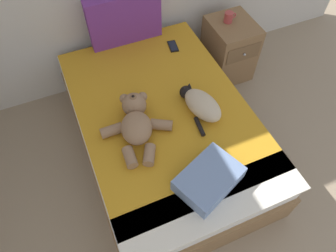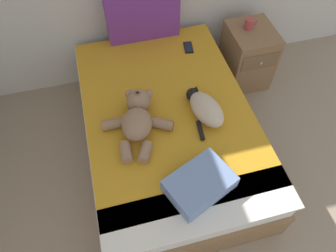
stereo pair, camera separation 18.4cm
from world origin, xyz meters
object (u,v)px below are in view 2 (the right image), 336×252
(cat, at_px, (205,108))
(cell_phone, at_px, (188,47))
(teddy_bear, at_px, (137,118))
(throw_pillow, at_px, (200,184))
(patterned_cushion, at_px, (143,16))
(nightstand, at_px, (247,56))
(mug, at_px, (249,24))
(bed, at_px, (168,130))

(cat, distance_m, cell_phone, 0.75)
(teddy_bear, relative_size, throw_pillow, 1.50)
(patterned_cushion, relative_size, throw_pillow, 1.58)
(cell_phone, distance_m, throw_pillow, 1.34)
(cell_phone, bearing_deg, patterned_cushion, 144.54)
(patterned_cushion, xyz_separation_m, nightstand, (0.96, -0.24, -0.46))
(teddy_bear, bearing_deg, mug, 33.26)
(teddy_bear, xyz_separation_m, mug, (1.18, 0.77, 0.02))
(bed, relative_size, cat, 4.32)
(teddy_bear, bearing_deg, patterned_cushion, 75.24)
(patterned_cushion, bearing_deg, nightstand, -13.99)
(bed, distance_m, throw_pillow, 0.74)
(cell_phone, height_order, throw_pillow, throw_pillow)
(patterned_cushion, bearing_deg, cat, -76.31)
(bed, bearing_deg, cell_phone, 60.68)
(bed, bearing_deg, teddy_bear, -161.18)
(teddy_bear, bearing_deg, cell_phone, 50.14)
(patterned_cushion, bearing_deg, bed, -90.73)
(patterned_cushion, height_order, nightstand, patterned_cushion)
(bed, distance_m, cat, 0.44)
(throw_pillow, xyz_separation_m, mug, (0.91, 1.35, 0.05))
(nightstand, height_order, mug, mug)
(teddy_bear, relative_size, mug, 4.99)
(patterned_cushion, distance_m, cat, 1.03)
(bed, xyz_separation_m, teddy_bear, (-0.24, -0.08, 0.35))
(cell_phone, bearing_deg, cat, -97.96)
(bed, height_order, cat, cat)
(cell_phone, xyz_separation_m, throw_pillow, (-0.32, -1.30, 0.05))
(nightstand, bearing_deg, throw_pillow, -125.84)
(bed, distance_m, nightstand, 1.16)
(cat, height_order, teddy_bear, teddy_bear)
(patterned_cushion, relative_size, mug, 5.26)
(bed, relative_size, teddy_bear, 3.19)
(teddy_bear, height_order, mug, teddy_bear)
(teddy_bear, xyz_separation_m, cell_phone, (0.60, 0.72, -0.08))
(bed, distance_m, mug, 1.22)
(patterned_cushion, height_order, throw_pillow, patterned_cushion)
(cat, distance_m, mug, 1.05)
(teddy_bear, bearing_deg, throw_pillow, -64.79)
(patterned_cushion, distance_m, cell_phone, 0.47)
(nightstand, xyz_separation_m, mug, (-0.03, 0.05, 0.34))
(nightstand, relative_size, mug, 4.91)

